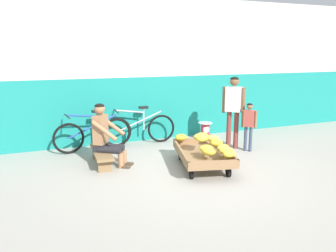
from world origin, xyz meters
The scene contains 13 objects.
ground_plane centered at (0.00, 0.00, 0.00)m, with size 80.00×80.00×0.00m, color #A39E93.
back_wall centered at (0.00, 2.78, 1.62)m, with size 16.00×0.30×3.24m.
banana_cart centered at (0.17, 0.45, 0.24)m, with size 1.15×1.59×0.36m.
banana_pile centered at (0.25, 0.37, 0.46)m, with size 0.81×1.48×0.26m.
low_bench centered at (-1.49, 1.27, 0.20)m, with size 0.35×1.11×0.27m.
vendor_seated centered at (-1.41, 1.22, 0.57)m, with size 0.74×0.67×1.14m.
plastic_crate centered at (0.72, 1.42, 0.15)m, with size 0.36×0.28×0.30m.
weighing_scale centered at (0.72, 1.42, 0.45)m, with size 0.30×0.30×0.29m.
bicycle_near_left centered at (-1.48, 2.25, 0.35)m, with size 1.65×0.48×0.86m.
bicycle_far_left centered at (-0.43, 2.36, 0.35)m, with size 1.66×0.48×0.86m.
customer_adult centered at (1.34, 1.35, 0.95)m, with size 0.36×0.38×1.53m.
customer_child centered at (1.52, 1.01, 0.63)m, with size 0.24×0.26×1.01m.
shopping_bag centered at (0.63, 0.91, 0.12)m, with size 0.18×0.12×0.24m, color green.
Camera 1 is at (-2.51, -4.64, 2.05)m, focal length 35.74 mm.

